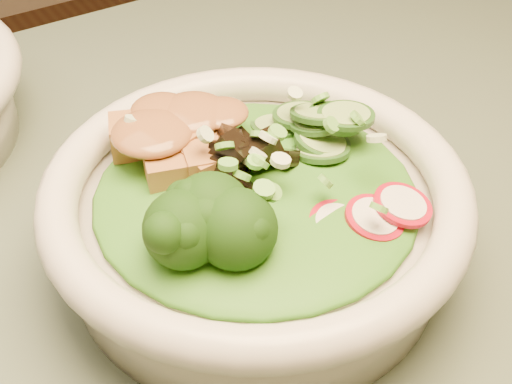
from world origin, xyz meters
TOP-DOWN VIEW (x-y plane):
  - dining_table at (0.00, 0.00)m, footprint 1.20×0.80m
  - salad_bowl at (0.01, -0.05)m, footprint 0.31×0.31m
  - lettuce_bed at (0.01, -0.05)m, footprint 0.23×0.23m
  - broccoli_florets at (-0.05, -0.08)m, footprint 0.11×0.10m
  - radish_slices at (0.04, -0.11)m, footprint 0.13×0.08m
  - cucumber_slices at (0.07, -0.02)m, footprint 0.10×0.10m
  - mushroom_heap at (0.00, -0.04)m, footprint 0.10×0.10m
  - tofu_cubes at (-0.02, 0.02)m, footprint 0.12×0.10m
  - peanut_sauce at (-0.02, 0.02)m, footprint 0.08×0.06m
  - scallion_garnish at (0.01, -0.05)m, footprint 0.22×0.22m

SIDE VIEW (x-z plane):
  - dining_table at x=0.00m, z-range 0.26..1.01m
  - salad_bowl at x=0.01m, z-range 0.75..0.84m
  - lettuce_bed at x=0.01m, z-range 0.80..0.83m
  - radish_slices at x=0.04m, z-range 0.81..0.83m
  - cucumber_slices at x=0.07m, z-range 0.81..0.85m
  - tofu_cubes at x=-0.02m, z-range 0.81..0.85m
  - mushroom_heap at x=0.00m, z-range 0.81..0.86m
  - broccoli_florets at x=-0.05m, z-range 0.81..0.86m
  - scallion_garnish at x=0.01m, z-range 0.83..0.86m
  - peanut_sauce at x=-0.02m, z-range 0.84..0.85m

